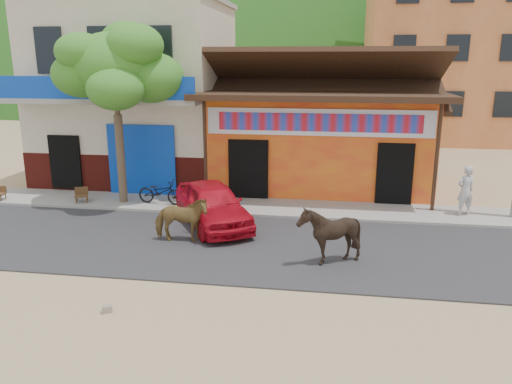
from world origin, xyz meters
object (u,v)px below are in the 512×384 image
Objects in this scene: red_car at (212,204)px; cafe_chair_left at (81,189)px; cow_dark at (329,234)px; tree at (118,115)px; pedestrian at (465,190)px; scooter at (160,192)px; cow_tan at (181,219)px.

cafe_chair_left is at bearing 131.81° from red_car.
tree is at bearing -106.12° from cow_dark.
cow_dark is 0.93× the size of pedestrian.
red_car is at bearing -8.65° from pedestrian.
red_car is 2.44× the size of pedestrian.
pedestrian is 1.70× the size of cafe_chair_left.
tree is at bearing -12.82° from cafe_chair_left.
tree is 2.93m from scooter.
cafe_chair_left is (-4.49, 3.00, -0.09)m from cow_tan.
pedestrian is (11.28, 0.20, -2.21)m from tree.
cafe_chair_left is at bearing -21.02° from pedestrian.
cow_tan is at bearing -145.86° from scooter.
cafe_chair_left reaches higher than scooter.
cow_dark is at bearing -49.14° from cafe_chair_left.
tree is 5.13m from cow_tan.
cow_dark reaches higher than red_car.
cow_tan reaches higher than cafe_chair_left.
cafe_chair_left is (-1.40, -0.29, -2.53)m from tree.
cow_dark is at bearing -30.57° from tree.
cow_tan is 3.64m from scooter.
cow_dark is 1.59× the size of cafe_chair_left.
tree is at bearing -22.21° from pedestrian.
tree reaches higher than cow_tan.
cow_dark is 0.93× the size of scooter.
scooter is at bearing 110.98° from red_car.
cow_tan is 5.40m from cafe_chair_left.
scooter is 1.72× the size of cafe_chair_left.
red_car reaches higher than cow_tan.
cafe_chair_left is at bearing 100.21° from scooter.
scooter is at bearing -20.27° from cafe_chair_left.
tree is 4.69m from red_car.
cow_dark is 0.38× the size of red_car.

